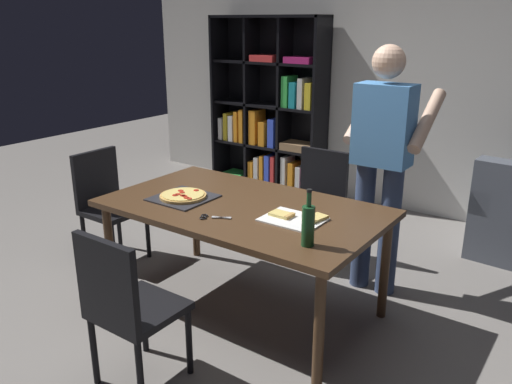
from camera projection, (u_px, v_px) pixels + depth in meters
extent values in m
plane|color=gray|center=(244.00, 306.00, 3.61)|extent=(12.00, 12.00, 0.00)
cube|color=silver|center=(398.00, 72.00, 5.18)|extent=(6.40, 0.10, 2.80)
cube|color=#4C331E|center=(243.00, 208.00, 3.38)|extent=(1.81, 1.05, 0.04)
cylinder|color=#4C331E|center=(110.00, 253.00, 3.61)|extent=(0.06, 0.06, 0.71)
cylinder|color=#4C331E|center=(319.00, 331.00, 2.70)|extent=(0.06, 0.06, 0.71)
cylinder|color=#4C331E|center=(195.00, 216.00, 4.29)|extent=(0.06, 0.06, 0.71)
cylinder|color=#4C331E|center=(385.00, 268.00, 3.38)|extent=(0.06, 0.06, 0.71)
cube|color=black|center=(139.00, 310.00, 2.76)|extent=(0.42, 0.42, 0.04)
cube|color=black|center=(106.00, 282.00, 2.53)|extent=(0.42, 0.04, 0.45)
cylinder|color=black|center=(189.00, 341.00, 2.87)|extent=(0.04, 0.04, 0.41)
cylinder|color=black|center=(144.00, 320.00, 3.07)|extent=(0.04, 0.04, 0.41)
cylinder|color=black|center=(140.00, 376.00, 2.59)|extent=(0.04, 0.04, 0.41)
cylinder|color=black|center=(94.00, 350.00, 2.79)|extent=(0.04, 0.04, 0.41)
cube|color=black|center=(311.00, 211.00, 4.19)|extent=(0.42, 0.42, 0.04)
cube|color=black|center=(324.00, 176.00, 4.25)|extent=(0.42, 0.04, 0.45)
cylinder|color=black|center=(280.00, 238.00, 4.22)|extent=(0.04, 0.04, 0.41)
cylinder|color=black|center=(319.00, 249.00, 4.02)|extent=(0.04, 0.04, 0.41)
cylinder|color=black|center=(303.00, 225.00, 4.49)|extent=(0.04, 0.04, 0.41)
cylinder|color=black|center=(340.00, 234.00, 4.30)|extent=(0.04, 0.04, 0.41)
cube|color=black|center=(114.00, 211.00, 4.19)|extent=(0.42, 0.42, 0.04)
cube|color=black|center=(96.00, 178.00, 4.22)|extent=(0.04, 0.42, 0.45)
cylinder|color=black|center=(114.00, 249.00, 4.02)|extent=(0.04, 0.04, 0.41)
cylinder|color=black|center=(148.00, 234.00, 4.30)|extent=(0.04, 0.04, 0.41)
cylinder|color=black|center=(84.00, 238.00, 4.22)|extent=(0.04, 0.04, 0.41)
cylinder|color=black|center=(119.00, 225.00, 4.50)|extent=(0.04, 0.04, 0.41)
cube|color=#4C515B|center=(495.00, 191.00, 4.45)|extent=(0.22, 0.86, 0.20)
cube|color=black|center=(221.00, 100.00, 6.27)|extent=(0.03, 0.35, 1.95)
cube|color=black|center=(321.00, 111.00, 5.51)|extent=(0.03, 0.35, 1.95)
cube|color=black|center=(268.00, 16.00, 5.59)|extent=(1.40, 0.35, 0.03)
cube|color=black|center=(267.00, 186.00, 6.19)|extent=(1.40, 0.35, 0.03)
cube|color=black|center=(275.00, 103.00, 6.01)|extent=(1.40, 0.03, 1.95)
cube|color=black|center=(267.00, 146.00, 6.04)|extent=(1.34, 0.29, 0.03)
cube|color=black|center=(267.00, 105.00, 5.89)|extent=(1.34, 0.29, 0.03)
cube|color=black|center=(268.00, 63.00, 5.74)|extent=(1.34, 0.29, 0.03)
cube|color=black|center=(252.00, 104.00, 6.01)|extent=(0.03, 0.29, 1.89)
cube|color=black|center=(284.00, 107.00, 5.77)|extent=(0.03, 0.29, 1.89)
cube|color=green|center=(236.00, 175.00, 6.40)|extent=(0.28, 0.25, 0.07)
cube|color=orange|center=(255.00, 171.00, 6.21)|extent=(0.07, 0.22, 0.26)
cube|color=silver|center=(261.00, 169.00, 6.16)|extent=(0.06, 0.22, 0.32)
cube|color=orange|center=(266.00, 169.00, 6.11)|extent=(0.05, 0.22, 0.35)
cube|color=blue|center=(271.00, 170.00, 6.07)|extent=(0.06, 0.22, 0.37)
cube|color=red|center=(277.00, 171.00, 6.02)|extent=(0.05, 0.22, 0.37)
cube|color=silver|center=(288.00, 172.00, 5.94)|extent=(0.06, 0.22, 0.39)
cube|color=orange|center=(295.00, 176.00, 5.90)|extent=(0.06, 0.22, 0.33)
cube|color=silver|center=(302.00, 178.00, 5.85)|extent=(0.06, 0.22, 0.30)
cube|color=#B21E66|center=(310.00, 176.00, 5.78)|extent=(0.07, 0.22, 0.40)
cube|color=silver|center=(226.00, 128.00, 6.31)|extent=(0.06, 0.22, 0.26)
cube|color=yellow|center=(230.00, 126.00, 6.26)|extent=(0.05, 0.22, 0.33)
cube|color=silver|center=(236.00, 128.00, 6.22)|extent=(0.06, 0.22, 0.30)
cube|color=orange|center=(241.00, 126.00, 6.16)|extent=(0.05, 0.22, 0.36)
cube|color=orange|center=(246.00, 125.00, 6.12)|extent=(0.05, 0.22, 0.39)
cube|color=orange|center=(257.00, 127.00, 6.03)|extent=(0.09, 0.22, 0.40)
cube|color=orange|center=(266.00, 133.00, 5.97)|extent=(0.08, 0.22, 0.28)
cube|color=blue|center=(276.00, 133.00, 5.90)|extent=(0.08, 0.22, 0.32)
cube|color=olive|center=(299.00, 147.00, 5.76)|extent=(0.37, 0.25, 0.08)
cube|color=green|center=(289.00, 91.00, 5.65)|extent=(0.08, 0.22, 0.33)
cube|color=teal|center=(297.00, 95.00, 5.61)|extent=(0.07, 0.22, 0.28)
cube|color=silver|center=(305.00, 93.00, 5.55)|extent=(0.06, 0.22, 0.32)
cube|color=yellow|center=(312.00, 96.00, 5.50)|extent=(0.07, 0.22, 0.28)
cube|color=red|center=(267.00, 58.00, 5.71)|extent=(0.31, 0.25, 0.07)
cube|color=#B21E66|center=(302.00, 60.00, 5.46)|extent=(0.31, 0.25, 0.07)
cylinder|color=#38476B|center=(389.00, 231.00, 3.66)|extent=(0.14, 0.14, 0.95)
cylinder|color=#38476B|center=(363.00, 225.00, 3.77)|extent=(0.14, 0.14, 0.95)
cube|color=#4C8CD1|center=(384.00, 125.00, 3.48)|extent=(0.38, 0.22, 0.55)
sphere|color=#E0B293|center=(389.00, 62.00, 3.35)|extent=(0.22, 0.22, 0.22)
cylinder|color=#E0B293|center=(427.00, 121.00, 3.49)|extent=(0.09, 0.50, 0.39)
cylinder|color=#E0B293|center=(364.00, 114.00, 3.74)|extent=(0.09, 0.50, 0.39)
cube|color=#2D2D33|center=(183.00, 198.00, 3.50)|extent=(0.37, 0.37, 0.01)
cylinder|color=tan|center=(183.00, 196.00, 3.49)|extent=(0.31, 0.31, 0.02)
cylinder|color=#EACC6B|center=(183.00, 194.00, 3.49)|extent=(0.28, 0.28, 0.01)
cylinder|color=#B22819|center=(178.00, 194.00, 3.47)|extent=(0.04, 0.04, 0.00)
cylinder|color=#B22819|center=(181.00, 191.00, 3.54)|extent=(0.04, 0.04, 0.00)
cylinder|color=#B22819|center=(184.00, 196.00, 3.44)|extent=(0.04, 0.04, 0.00)
cylinder|color=#B22819|center=(196.00, 190.00, 3.55)|extent=(0.04, 0.04, 0.00)
cylinder|color=#B22819|center=(189.00, 199.00, 3.38)|extent=(0.04, 0.04, 0.00)
cylinder|color=#B22819|center=(186.00, 198.00, 3.40)|extent=(0.04, 0.04, 0.00)
cylinder|color=#B22819|center=(182.00, 192.00, 3.51)|extent=(0.04, 0.04, 0.00)
cylinder|color=#B22819|center=(175.00, 195.00, 3.45)|extent=(0.04, 0.04, 0.00)
cylinder|color=#B22819|center=(183.00, 195.00, 3.45)|extent=(0.04, 0.04, 0.00)
cube|color=white|center=(293.00, 220.00, 3.11)|extent=(0.36, 0.28, 0.01)
cube|color=#EACC6B|center=(281.00, 214.00, 3.16)|extent=(0.14, 0.09, 0.02)
cube|color=tan|center=(290.00, 216.00, 3.12)|extent=(0.03, 0.09, 0.02)
cube|color=#EACC6B|center=(316.00, 218.00, 3.10)|extent=(0.11, 0.15, 0.02)
cube|color=tan|center=(309.00, 220.00, 3.06)|extent=(0.09, 0.04, 0.02)
cylinder|color=#194723|center=(308.00, 226.00, 2.74)|extent=(0.07, 0.07, 0.22)
cylinder|color=#194723|center=(309.00, 199.00, 2.69)|extent=(0.03, 0.03, 0.08)
cylinder|color=black|center=(309.00, 191.00, 2.67)|extent=(0.03, 0.03, 0.02)
cube|color=silver|center=(221.00, 218.00, 3.14)|extent=(0.11, 0.08, 0.01)
cube|color=silver|center=(221.00, 218.00, 3.14)|extent=(0.12, 0.05, 0.01)
torus|color=black|center=(204.00, 216.00, 3.17)|extent=(0.06, 0.06, 0.01)
torus|color=black|center=(203.00, 218.00, 3.14)|extent=(0.06, 0.06, 0.01)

